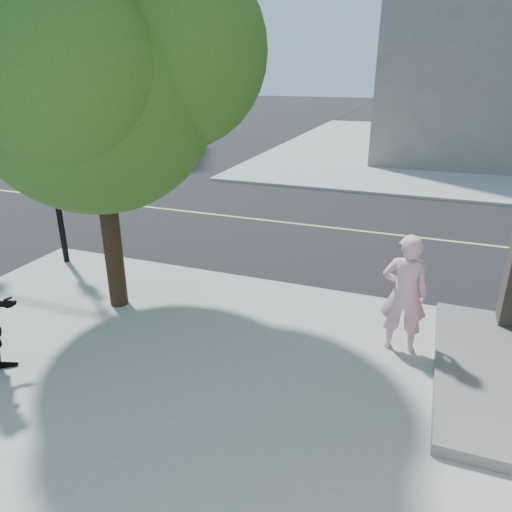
% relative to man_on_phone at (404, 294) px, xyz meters
% --- Properties ---
extents(ground, '(140.00, 140.00, 0.00)m').
position_rel_man_on_phone_xyz_m(ground, '(-7.80, 1.84, -1.15)').
color(ground, black).
rests_on(ground, ground).
extents(road_ew, '(140.00, 9.00, 0.01)m').
position_rel_man_on_phone_xyz_m(road_ew, '(-7.80, 6.34, -1.14)').
color(road_ew, black).
rests_on(road_ew, ground).
extents(sidewalk_nw, '(26.00, 25.00, 0.12)m').
position_rel_man_on_phone_xyz_m(sidewalk_nw, '(-30.80, 23.34, -1.09)').
color(sidewalk_nw, '#979691').
rests_on(sidewalk_nw, ground).
extents(church, '(15.20, 12.00, 14.40)m').
position_rel_man_on_phone_xyz_m(church, '(-27.80, 19.84, 6.03)').
color(church, brown).
rests_on(church, sidewalk_nw).
extents(man_on_phone, '(0.78, 0.54, 2.06)m').
position_rel_man_on_phone_xyz_m(man_on_phone, '(0.00, 0.00, 0.00)').
color(man_on_phone, '#E4ABC0').
rests_on(man_on_phone, sidewalk_se).
extents(street_tree, '(5.42, 4.92, 7.19)m').
position_rel_man_on_phone_xyz_m(street_tree, '(-5.33, -0.28, 3.61)').
color(street_tree, black).
rests_on(street_tree, sidewalk_se).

